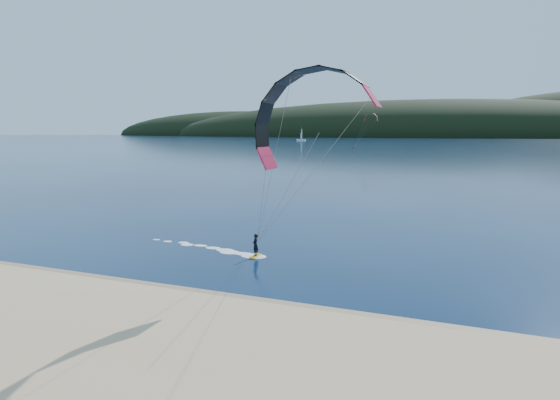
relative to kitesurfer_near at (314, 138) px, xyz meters
name	(u,v)px	position (x,y,z in m)	size (l,w,h in m)	color
ground	(165,334)	(-4.05, -10.22, -8.91)	(1800.00, 1800.00, 0.00)	#071635
wet_sand	(213,300)	(-4.05, -5.72, -8.86)	(220.00, 2.50, 0.10)	#8C7052
headland	(452,137)	(-3.42, 735.06, -8.91)	(1200.00, 310.00, 140.00)	black
kitesurfer_near	(314,138)	(0.00, 0.00, 0.00)	(20.88, 6.57, 12.98)	#F0AB1C
kitesurfer_far	(370,120)	(-29.84, 183.99, 4.90)	(12.40, 6.89, 16.45)	#F0AB1C
sailboat	(301,140)	(-129.16, 382.97, -7.99)	(8.85, 5.57, 12.38)	white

